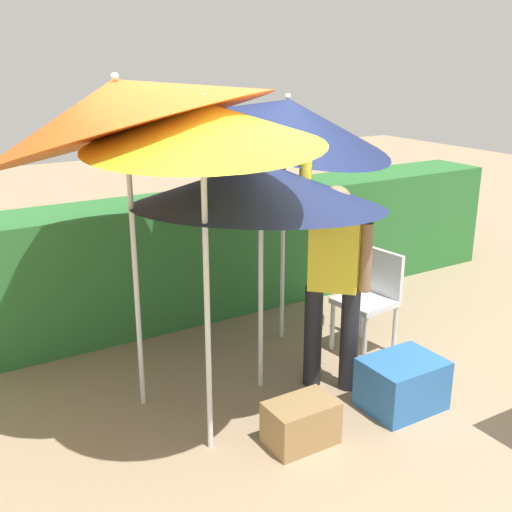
# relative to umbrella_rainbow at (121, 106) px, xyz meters

# --- Properties ---
(ground_plane) EXTENTS (24.00, 24.00, 0.00)m
(ground_plane) POSITION_rel_umbrella_rainbow_xyz_m (0.85, -0.55, -2.18)
(ground_plane) COLOR #9E8466
(hedge_row) EXTENTS (8.00, 0.70, 1.19)m
(hedge_row) POSITION_rel_umbrella_rainbow_xyz_m (0.85, 1.41, -1.58)
(hedge_row) COLOR #2D7033
(hedge_row) RESTS_ON ground_plane
(umbrella_rainbow) EXTENTS (2.06, 1.98, 2.73)m
(umbrella_rainbow) POSITION_rel_umbrella_rainbow_xyz_m (0.00, 0.00, 0.00)
(umbrella_rainbow) COLOR silver
(umbrella_rainbow) RESTS_ON ground_plane
(umbrella_orange) EXTENTS (1.87, 1.86, 1.89)m
(umbrella_orange) POSITION_rel_umbrella_rainbow_xyz_m (0.91, -0.20, -0.56)
(umbrella_orange) COLOR silver
(umbrella_orange) RESTS_ON ground_plane
(umbrella_yellow) EXTENTS (1.93, 1.90, 2.39)m
(umbrella_yellow) POSITION_rel_umbrella_rainbow_xyz_m (1.59, 0.48, -0.20)
(umbrella_yellow) COLOR silver
(umbrella_yellow) RESTS_ON ground_plane
(umbrella_navy) EXTENTS (1.42, 1.42, 2.31)m
(umbrella_navy) POSITION_rel_umbrella_rainbow_xyz_m (0.22, -0.73, -0.06)
(umbrella_navy) COLOR silver
(umbrella_navy) RESTS_ON ground_plane
(person_vendor) EXTENTS (0.45, 0.45, 1.88)m
(person_vendor) POSITION_rel_umbrella_rainbow_xyz_m (1.39, -0.48, -1.24)
(person_vendor) COLOR black
(person_vendor) RESTS_ON ground_plane
(chair_plastic) EXTENTS (0.49, 0.49, 0.89)m
(chair_plastic) POSITION_rel_umbrella_rainbow_xyz_m (2.08, -0.15, -1.66)
(chair_plastic) COLOR silver
(chair_plastic) RESTS_ON ground_plane
(cooler_box) EXTENTS (0.57, 0.44, 0.38)m
(cooler_box) POSITION_rel_umbrella_rainbow_xyz_m (1.65, -1.01, -1.99)
(cooler_box) COLOR #2D6BB7
(cooler_box) RESTS_ON ground_plane
(crate_cardboard) EXTENTS (0.46, 0.30, 0.30)m
(crate_cardboard) POSITION_rel_umbrella_rainbow_xyz_m (0.75, -0.99, -2.02)
(crate_cardboard) COLOR #9E7A4C
(crate_cardboard) RESTS_ON ground_plane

